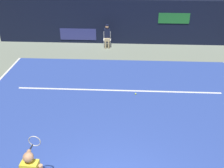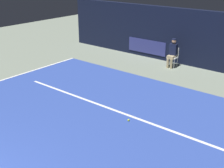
% 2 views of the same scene
% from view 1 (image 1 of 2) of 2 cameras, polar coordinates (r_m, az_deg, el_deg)
% --- Properties ---
extents(ground_plane, '(31.20, 31.20, 0.00)m').
position_cam_1_polar(ground_plane, '(9.68, 1.03, -6.58)').
color(ground_plane, gray).
extents(court_surface, '(10.89, 10.03, 0.01)m').
position_cam_1_polar(court_surface, '(9.67, 1.03, -6.55)').
color(court_surface, '#2D479E').
rests_on(court_surface, ground).
extents(line_service, '(8.49, 0.10, 0.01)m').
position_cam_1_polar(line_service, '(11.16, 1.37, -1.39)').
color(line_service, white).
rests_on(line_service, court_surface).
extents(back_wall, '(15.11, 0.33, 2.60)m').
position_cam_1_polar(back_wall, '(16.29, 2.11, 13.11)').
color(back_wall, black).
rests_on(back_wall, ground).
extents(line_judge_on_chair, '(0.46, 0.55, 1.32)m').
position_cam_1_polar(line_judge_on_chair, '(15.74, -1.06, 10.26)').
color(line_judge_on_chair, white).
rests_on(line_judge_on_chair, ground).
extents(tennis_ball, '(0.07, 0.07, 0.07)m').
position_cam_1_polar(tennis_ball, '(10.89, 5.09, -2.10)').
color(tennis_ball, '#CCE033').
rests_on(tennis_ball, court_surface).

